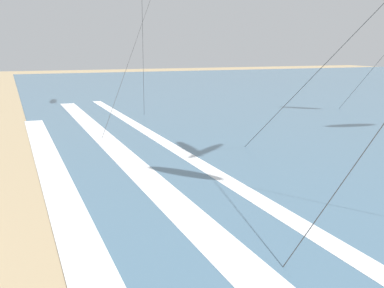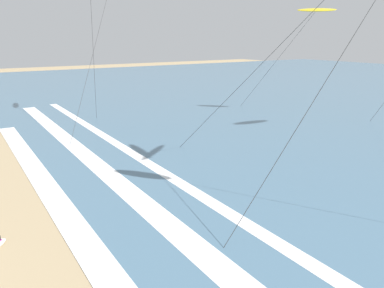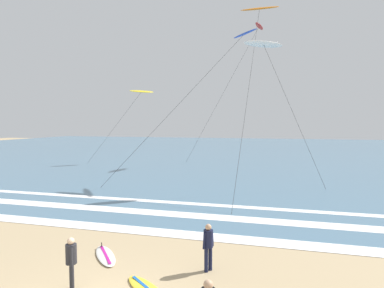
% 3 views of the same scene
% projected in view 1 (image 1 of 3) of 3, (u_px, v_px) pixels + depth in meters
% --- Properties ---
extents(wave_foam_shoreline, '(38.38, 1.03, 0.01)m').
position_uv_depth(wave_foam_shoreline, '(80.00, 242.00, 10.79)').
color(wave_foam_shoreline, white).
rests_on(wave_foam_shoreline, ocean_surface).
extents(wave_foam_mid_break, '(53.55, 1.07, 0.01)m').
position_uv_depth(wave_foam_mid_break, '(190.00, 218.00, 12.30)').
color(wave_foam_mid_break, white).
rests_on(wave_foam_mid_break, ocean_surface).
extents(wave_foam_outer_break, '(56.78, 0.65, 0.01)m').
position_uv_depth(wave_foam_outer_break, '(288.00, 218.00, 12.35)').
color(wave_foam_outer_break, white).
rests_on(wave_foam_outer_break, ocean_surface).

